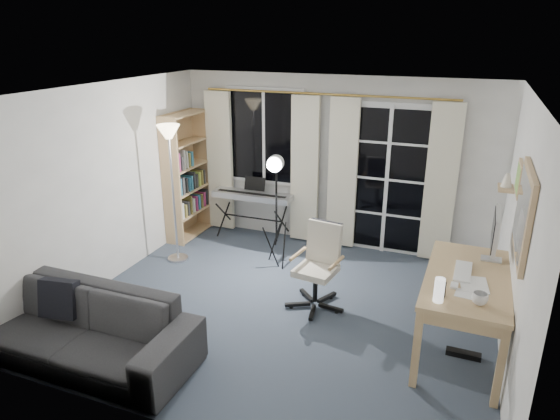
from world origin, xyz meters
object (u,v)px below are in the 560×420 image
at_px(keyboard_piano, 253,197).
at_px(studio_light, 276,177).
at_px(desk, 467,286).
at_px(torchiere_lamp, 170,153).
at_px(mug, 480,297).
at_px(monitor, 495,232).
at_px(sofa, 78,317).
at_px(office_chair, 320,258).
at_px(bookshelf, 185,179).

bearing_deg(keyboard_piano, studio_light, -49.47).
distance_m(keyboard_piano, desk, 3.52).
relative_size(torchiere_lamp, mug, 13.99).
xyz_separation_m(monitor, sofa, (-3.53, -1.88, -0.67)).
distance_m(torchiere_lamp, sofa, 2.45).
xyz_separation_m(desk, sofa, (-3.34, -1.43, -0.27)).
bearing_deg(mug, monitor, 84.22).
bearing_deg(monitor, keyboard_piano, 158.12).
relative_size(torchiere_lamp, monitor, 3.18).
bearing_deg(office_chair, desk, -5.23).
bearing_deg(keyboard_piano, desk, -31.65).
relative_size(bookshelf, mug, 14.12).
height_order(mug, sofa, mug).
bearing_deg(bookshelf, desk, -20.91).
height_order(bookshelf, sofa, bookshelf).
bearing_deg(desk, monitor, 67.59).
xyz_separation_m(torchiere_lamp, studio_light, (1.33, 0.28, -0.25)).
distance_m(keyboard_piano, studio_light, 1.18).
height_order(torchiere_lamp, desk, torchiere_lamp).
xyz_separation_m(keyboard_piano, monitor, (3.21, -1.37, 0.45)).
bearing_deg(torchiere_lamp, bookshelf, 112.05).
height_order(torchiere_lamp, sofa, torchiere_lamp).
bearing_deg(office_chair, sofa, -126.73).
bearing_deg(keyboard_piano, sofa, -96.20).
xyz_separation_m(office_chair, monitor, (1.73, 0.08, 0.54)).
bearing_deg(monitor, sofa, -150.83).
bearing_deg(studio_light, monitor, -21.61).
bearing_deg(mug, bookshelf, 153.15).
relative_size(office_chair, mug, 7.26).
distance_m(studio_light, sofa, 2.78).
bearing_deg(desk, studio_light, 157.11).
height_order(keyboard_piano, studio_light, studio_light).
bearing_deg(office_chair, keyboard_piano, 143.90).
bearing_deg(torchiere_lamp, office_chair, -10.50).
height_order(torchiere_lamp, keyboard_piano, torchiere_lamp).
xyz_separation_m(studio_light, sofa, (-0.99, -2.47, -0.80)).
xyz_separation_m(bookshelf, keyboard_piano, (0.99, 0.24, -0.23)).
bearing_deg(studio_light, bookshelf, 153.79).
height_order(monitor, sofa, monitor).
distance_m(office_chair, sofa, 2.55).
height_order(office_chair, monitor, monitor).
relative_size(bookshelf, keyboard_piano, 1.56).
bearing_deg(office_chair, monitor, 10.94).
distance_m(torchiere_lamp, keyboard_piano, 1.49).
bearing_deg(desk, bookshelf, 159.64).
height_order(keyboard_piano, mug, mug).
bearing_deg(mug, office_chair, 152.06).
xyz_separation_m(office_chair, desk, (1.54, -0.37, 0.14)).
distance_m(studio_light, desk, 2.62).
distance_m(keyboard_piano, office_chair, 2.07).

